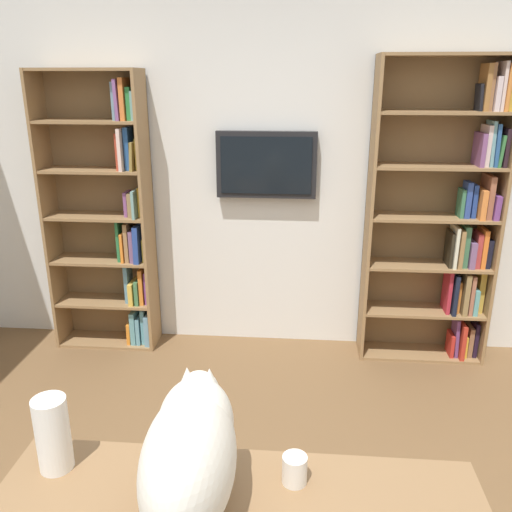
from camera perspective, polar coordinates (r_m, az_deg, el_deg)
name	(u,v)px	position (r m, az deg, el deg)	size (l,w,h in m)	color
wall_back	(263,169)	(3.88, 0.74, 9.39)	(4.52, 0.06, 2.70)	silver
bookshelf_left	(448,220)	(3.91, 19.97, 3.65)	(0.89, 0.28, 2.13)	#937047
bookshelf_right	(111,220)	(4.03, -15.36, 3.72)	(0.76, 0.28, 2.04)	#937047
wall_mounted_tv	(266,165)	(3.79, 1.12, 9.79)	(0.71, 0.07, 0.47)	black
cat	(191,450)	(1.64, -7.01, -20.08)	(0.27, 0.63, 0.39)	silver
paper_towel_roll	(53,434)	(1.93, -21.07, -17.48)	(0.11, 0.11, 0.26)	white
coffee_mug	(295,469)	(1.81, 4.19, -21.98)	(0.08, 0.08, 0.10)	white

